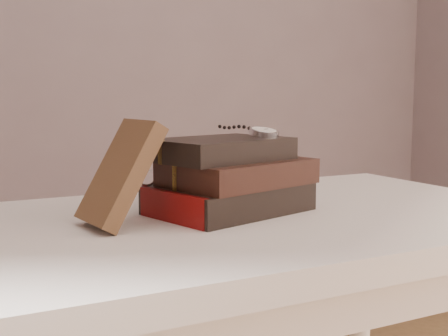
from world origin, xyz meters
TOP-DOWN VIEW (x-y plane):
  - table at (0.00, 0.35)m, footprint 1.00×0.60m
  - book_stack at (-0.03, 0.38)m, footprint 0.29×0.23m
  - journal at (-0.23, 0.35)m, footprint 0.12×0.12m
  - pocket_watch at (0.03, 0.38)m, footprint 0.06×0.16m
  - eyeglasses at (-0.14, 0.43)m, footprint 0.13×0.14m

SIDE VIEW (x-z plane):
  - table at x=0.00m, z-range 0.28..1.03m
  - book_stack at x=-0.03m, z-range 0.75..0.87m
  - eyeglasses at x=-0.14m, z-range 0.80..0.85m
  - journal at x=-0.23m, z-range 0.75..0.91m
  - pocket_watch at x=0.03m, z-range 0.87..0.89m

